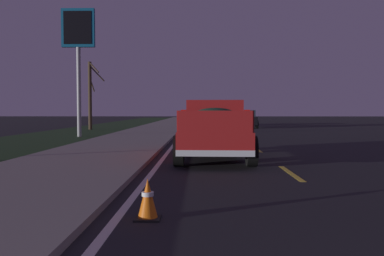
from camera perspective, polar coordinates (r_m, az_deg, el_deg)
name	(u,v)px	position (r m, az deg, el deg)	size (l,w,h in m)	color
ground	(232,133)	(27.79, 5.76, -0.64)	(144.00, 144.00, 0.00)	black
sidewalk_shoulder	(150,132)	(27.92, -5.98, -0.50)	(108.00, 4.00, 0.12)	gray
grass_verge	(78,132)	(28.98, -15.84, -0.59)	(108.00, 6.00, 0.01)	#1E3819
lane_markings	(196,131)	(29.28, 0.54, -0.46)	(108.00, 3.54, 0.01)	yellow
pickup_truck	(215,128)	(12.87, 3.25, 0.05)	(5.48, 2.40, 1.87)	maroon
sedan_black	(245,119)	(35.57, 7.46, 1.31)	(4.42, 2.06, 1.54)	black
sedan_silver	(206,118)	(39.67, 1.94, 1.46)	(4.43, 2.07, 1.54)	#B2B5BA
gas_price_sign	(78,40)	(24.50, -15.84, 11.88)	(0.27, 1.90, 7.36)	#99999E
bare_tree_far	(90,94)	(32.85, -14.21, 4.72)	(1.42, 1.14, 5.38)	#423323
traffic_cone_near	(148,199)	(5.79, -6.30, -10.01)	(0.36, 0.36, 0.58)	black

